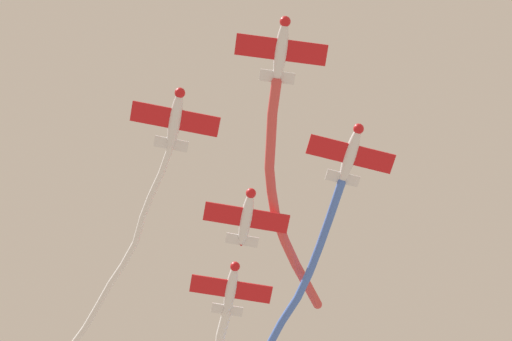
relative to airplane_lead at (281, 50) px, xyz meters
The scene contains 8 objects.
airplane_lead is the anchor object (origin of this frame).
smoke_trail_lead 14.82m from the airplane_lead, 95.96° to the right, with size 7.35×23.95×3.74m.
airplane_left_wing 11.21m from the airplane_lead, 128.22° to the right, with size 8.05×6.09×1.99m.
smoke_trail_left_wing 26.70m from the airplane_lead, 93.90° to the right, with size 12.19×30.01×3.68m.
airplane_right_wing 11.19m from the airplane_lead, 38.19° to the right, with size 8.02×6.03×1.99m.
smoke_trail_right_wing 24.64m from the airplane_lead, 57.57° to the right, with size 9.83×22.39×1.60m.
airplane_slot 15.83m from the airplane_lead, 83.18° to the right, with size 7.99×6.00×1.99m.
airplane_trail 23.75m from the airplane_lead, 83.18° to the right, with size 7.99×5.99×1.99m.
Camera 1 is at (7.72, 21.39, 7.43)m, focal length 56.13 mm.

